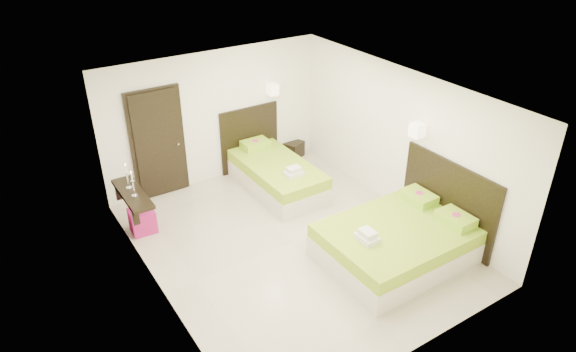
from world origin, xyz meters
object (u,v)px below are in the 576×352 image
bed_single (275,172)px  ottoman (143,221)px  bed_double (400,239)px  nightstand (294,149)px

bed_single → ottoman: 2.69m
bed_single → bed_double: bearing=-80.6°
bed_single → nightstand: (1.05, 0.92, -0.15)m
nightstand → ottoman: 3.86m
nightstand → ottoman: size_ratio=0.96×
nightstand → ottoman: ottoman is taller
bed_double → ottoman: bearing=137.5°
bed_double → nightstand: bed_double is taller
bed_double → bed_single: bearing=99.4°
bed_double → nightstand: 3.93m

